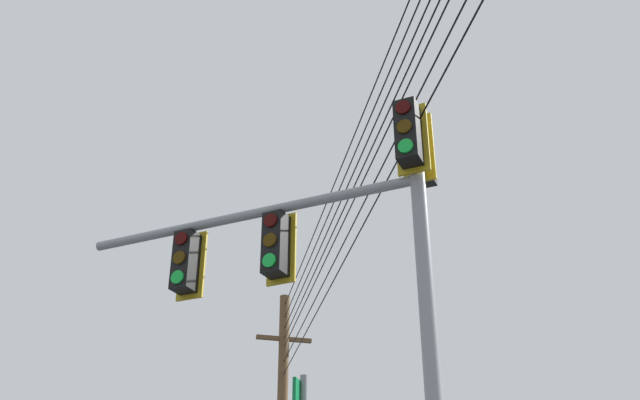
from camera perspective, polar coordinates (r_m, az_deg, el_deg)
name	(u,v)px	position (r m, az deg, el deg)	size (l,w,h in m)	color
signal_mast_assembly	(342,260)	(9.42, 1.76, -4.79)	(5.44, 0.96, 7.16)	gray
overhead_wire_span	(439,3)	(9.65, 9.37, 15.12)	(15.97, 23.35, 2.50)	black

